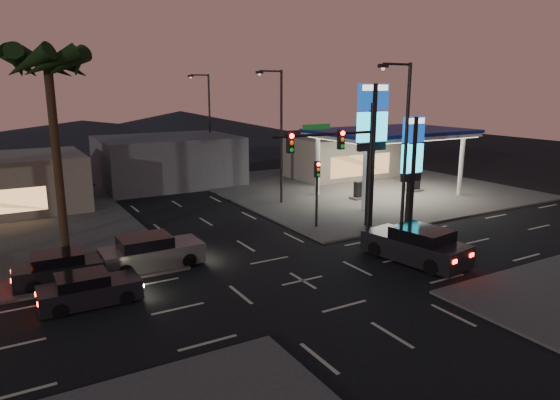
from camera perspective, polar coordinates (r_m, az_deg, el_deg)
ground at (r=23.50m, az=2.60°, el=-9.20°), size 140.00×140.00×0.00m
corner_lot_ne at (r=45.02m, az=8.80°, el=1.47°), size 24.00×24.00×0.12m
gas_station at (r=41.30m, az=12.54°, el=7.34°), size 12.20×8.20×5.47m
convenience_store at (r=49.80m, az=7.08°, el=4.87°), size 10.00×6.00×4.00m
pylon_sign_tall at (r=31.39m, az=10.49°, el=8.21°), size 2.20×0.35×9.00m
pylon_sign_short at (r=32.52m, az=14.88°, el=5.06°), size 1.60×0.35×7.00m
traffic_signal_mast at (r=25.83m, az=7.39°, el=4.75°), size 6.10×0.39×8.00m
pedestal_signal at (r=31.20m, az=4.26°, el=1.92°), size 0.32×0.39×4.30m
streetlight_near at (r=26.99m, az=13.86°, el=5.88°), size 2.14×0.25×10.00m
streetlight_mid at (r=37.41m, az=-0.12°, el=8.08°), size 2.14×0.25×10.00m
streetlight_far at (r=50.00m, az=-8.26°, el=9.15°), size 2.14×0.25×10.00m
palm_a at (r=27.95m, az=-24.95°, el=12.94°), size 4.41×4.41×10.86m
building_far_mid at (r=46.88m, az=-12.65°, el=4.41°), size 12.00×9.00×4.40m
hill_right at (r=83.01m, az=-11.24°, el=8.22°), size 50.00×50.00×5.00m
hill_center at (r=79.48m, az=-21.57°, el=7.02°), size 60.00×60.00×4.00m
car_lane_a_front at (r=22.34m, az=-21.04°, el=-9.56°), size 4.13×1.78×1.34m
car_lane_b_front at (r=25.71m, az=-14.56°, el=-5.83°), size 5.07×2.19×1.64m
car_lane_b_mid at (r=25.08m, az=-23.49°, el=-7.18°), size 4.57×2.06×1.46m
suv_station at (r=26.65m, az=15.35°, el=-5.03°), size 3.14×5.72×1.81m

